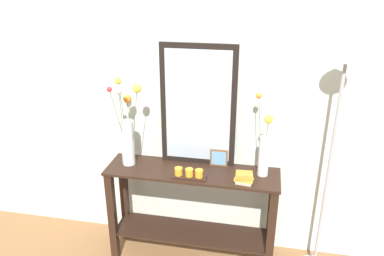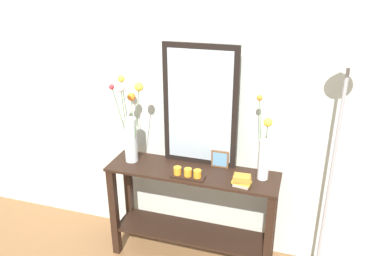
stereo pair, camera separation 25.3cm
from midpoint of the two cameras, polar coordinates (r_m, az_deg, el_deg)
wall_back at (r=2.84m, az=-1.41°, el=6.36°), size 6.40×0.08×2.70m
console_table at (r=2.95m, az=-2.50°, el=-11.70°), size 1.28×0.34×0.79m
mirror_leaning at (r=2.73m, az=-1.74°, el=3.23°), size 0.55×0.03×0.91m
tall_vase_left at (r=2.84m, az=-12.26°, el=-0.72°), size 0.22×0.24×0.68m
vase_right at (r=2.67m, az=8.17°, el=-3.48°), size 0.13×0.15×0.60m
candle_tray at (r=2.70m, az=-3.20°, el=-6.97°), size 0.24×0.09×0.07m
picture_frame_small at (r=2.83m, az=1.51°, el=-4.59°), size 0.13×0.01×0.13m
book_stack at (r=2.63m, az=5.12°, el=-7.58°), size 0.13×0.10×0.07m
floor_lamp at (r=2.63m, az=18.23°, el=-0.31°), size 0.24×0.24×1.73m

